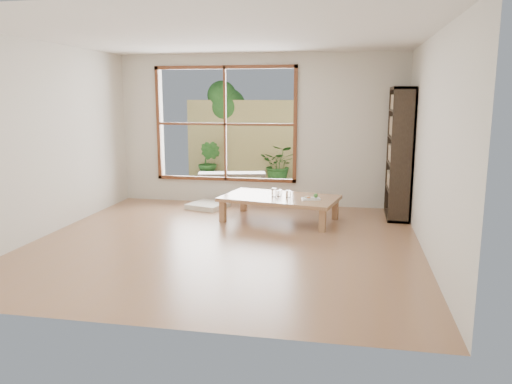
# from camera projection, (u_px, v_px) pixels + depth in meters

# --- Properties ---
(ground) EXTENTS (5.00, 5.00, 0.00)m
(ground) POSITION_uv_depth(u_px,v_px,m) (225.00, 242.00, 6.54)
(ground) COLOR #976A4B
(ground) RESTS_ON ground
(low_table) EXTENTS (1.88, 1.28, 0.38)m
(low_table) POSITION_uv_depth(u_px,v_px,m) (280.00, 199.00, 7.61)
(low_table) COLOR #A67450
(low_table) RESTS_ON ground
(floor_cushion) EXTENTS (0.72, 0.72, 0.08)m
(floor_cushion) POSITION_uv_depth(u_px,v_px,m) (208.00, 205.00, 8.54)
(floor_cushion) COLOR silver
(floor_cushion) RESTS_ON ground
(bookshelf) EXTENTS (0.32, 0.91, 2.02)m
(bookshelf) POSITION_uv_depth(u_px,v_px,m) (399.00, 153.00, 7.73)
(bookshelf) COLOR #32261C
(bookshelf) RESTS_ON ground
(glass_tall) EXTENTS (0.07, 0.07, 0.13)m
(glass_tall) POSITION_uv_depth(u_px,v_px,m) (274.00, 192.00, 7.57)
(glass_tall) COLOR silver
(glass_tall) RESTS_ON low_table
(glass_mid) EXTENTS (0.08, 0.08, 0.11)m
(glass_mid) POSITION_uv_depth(u_px,v_px,m) (288.00, 194.00, 7.53)
(glass_mid) COLOR silver
(glass_mid) RESTS_ON low_table
(glass_short) EXTENTS (0.06, 0.06, 0.08)m
(glass_short) POSITION_uv_depth(u_px,v_px,m) (280.00, 192.00, 7.77)
(glass_short) COLOR silver
(glass_short) RESTS_ON low_table
(glass_small) EXTENTS (0.07, 0.07, 0.09)m
(glass_small) POSITION_uv_depth(u_px,v_px,m) (279.00, 193.00, 7.62)
(glass_small) COLOR silver
(glass_small) RESTS_ON low_table
(food_tray) EXTENTS (0.30, 0.25, 0.08)m
(food_tray) POSITION_uv_depth(u_px,v_px,m) (312.00, 198.00, 7.41)
(food_tray) COLOR white
(food_tray) RESTS_ON low_table
(deck) EXTENTS (2.80, 2.00, 0.05)m
(deck) POSITION_uv_depth(u_px,v_px,m) (240.00, 191.00, 10.08)
(deck) COLOR #352E26
(deck) RESTS_ON ground
(garden_bench) EXTENTS (1.33, 0.66, 0.41)m
(garden_bench) POSITION_uv_depth(u_px,v_px,m) (232.00, 176.00, 9.62)
(garden_bench) COLOR #32261C
(garden_bench) RESTS_ON deck
(bamboo_fence) EXTENTS (2.80, 0.06, 1.80)m
(bamboo_fence) POSITION_uv_depth(u_px,v_px,m) (250.00, 142.00, 10.88)
(bamboo_fence) COLOR tan
(bamboo_fence) RESTS_ON ground
(shrub_right) EXTENTS (0.82, 0.73, 0.84)m
(shrub_right) POSITION_uv_depth(u_px,v_px,m) (279.00, 164.00, 10.67)
(shrub_right) COLOR #306123
(shrub_right) RESTS_ON deck
(shrub_left) EXTENTS (0.61, 0.54, 0.92)m
(shrub_left) POSITION_uv_depth(u_px,v_px,m) (209.00, 162.00, 10.77)
(shrub_left) COLOR #306123
(shrub_left) RESTS_ON deck
(garden_tree) EXTENTS (1.04, 0.85, 2.22)m
(garden_tree) POSITION_uv_depth(u_px,v_px,m) (223.00, 108.00, 11.16)
(garden_tree) COLOR #4C3D2D
(garden_tree) RESTS_ON ground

